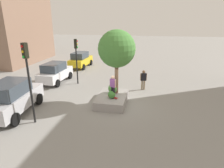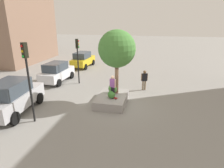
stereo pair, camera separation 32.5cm
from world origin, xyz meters
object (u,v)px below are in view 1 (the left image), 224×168
Objects in this scene: skateboarder at (113,85)px; bystander_watching at (143,79)px; skateboard at (113,97)px; taxi_cab at (81,60)px; traffic_light_median at (28,71)px; traffic_light_corner at (76,54)px; planter_ledge at (112,99)px; sedan_parked at (11,98)px; plaza_tree at (117,49)px; police_car at (55,72)px.

skateboarder is 4.34m from bystander_watching.
skateboarder is at bearing 0.00° from skateboard.
traffic_light_median reaches higher than taxi_cab.
traffic_light_corner is (4.29, 4.30, 1.32)m from skateboarder.
taxi_cab is 7.02m from traffic_light_corner.
traffic_light_corner is (4.29, 4.30, 2.27)m from skateboard.
planter_ledge is 1.99× the size of skateboarder.
sedan_parked is (-2.94, 6.12, 0.83)m from planter_ledge.
plaza_tree is 7.79m from sedan_parked.
traffic_light_corner is (0.00, -2.33, 1.93)m from police_car.
bystander_watching is (3.80, -2.01, -0.58)m from skateboarder.
traffic_light_median is at bearing -162.52° from police_car.
bystander_watching is (-6.94, -8.32, 0.03)m from taxi_cab.
taxi_cab is at bearing 0.15° from sedan_parked.
skateboarder is at bearing 175.39° from plaza_tree.
police_car is 1.00× the size of traffic_light_corner.
plaza_tree is at bearing -23.02° from planter_ledge.
police_car is (3.28, 6.71, -2.97)m from plaza_tree.
sedan_parked is 1.03× the size of traffic_light_median.
plaza_tree is 6.12m from traffic_light_median.
traffic_light_median is at bearing -171.61° from taxi_cab.
planter_ledge is 0.65× the size of sedan_parked.
sedan_parked is (-2.48, 6.28, -0.47)m from skateboarder.
bystander_watching is at bearing -94.46° from traffic_light_corner.
police_car is (6.78, 0.35, -0.14)m from sedan_parked.
plaza_tree is at bearing -116.08° from police_car.
traffic_light_median reaches higher than bystander_watching.
traffic_light_median is at bearing 127.58° from skateboard.
sedan_parked reaches higher than skateboard.
traffic_light_median reaches higher than sedan_parked.
planter_ledge is at bearing 147.13° from bystander_watching.
police_car is at bearing 2.95° from sedan_parked.
skateboard is 0.19× the size of police_car.
skateboarder is (0.00, 0.00, 0.95)m from skateboard.
bystander_watching is (7.07, -6.25, -2.24)m from traffic_light_median.
skateboarder is (-1.01, 0.08, -2.37)m from plaza_tree.
traffic_light_corner is (6.78, -1.98, 1.79)m from sedan_parked.
taxi_cab is 0.89× the size of traffic_light_median.
bystander_watching is (-0.49, -8.63, 0.03)m from police_car.
police_car is 1.00× the size of taxi_cab.
police_car is 6.45m from taxi_cab.
plaza_tree is at bearing -61.22° from sedan_parked.
skateboarder is at bearing -52.42° from traffic_light_median.
police_car is at bearing 57.06° from skateboarder.
skateboarder is at bearing -149.56° from taxi_cab.
skateboard is 0.50× the size of skateboarder.
planter_ledge is 6.84m from sedan_parked.
police_car is at bearing 86.75° from bystander_watching.
planter_ledge is 6.23m from traffic_light_corner.
plaza_tree is 0.99× the size of traffic_light_median.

